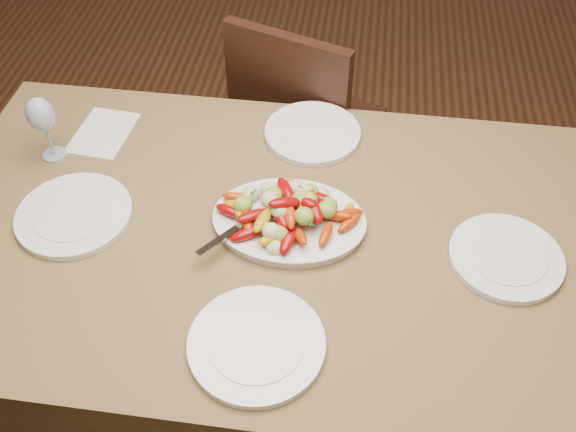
{
  "coord_description": "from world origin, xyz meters",
  "views": [
    {
      "loc": [
        -0.04,
        -0.91,
        1.96
      ],
      "look_at": [
        -0.18,
        0.14,
        0.82
      ],
      "focal_mm": 40.0,
      "sensor_mm": 36.0,
      "label": 1
    }
  ],
  "objects_px": {
    "dining_table": "(288,318)",
    "plate_right": "(506,258)",
    "chair_far": "(311,126)",
    "wine_glass": "(45,127)",
    "serving_platter": "(289,223)",
    "plate_far": "(312,133)",
    "plate_near": "(257,344)",
    "plate_left": "(74,215)"
  },
  "relations": [
    {
      "from": "plate_left",
      "to": "wine_glass",
      "type": "height_order",
      "value": "wine_glass"
    },
    {
      "from": "plate_far",
      "to": "chair_far",
      "type": "bearing_deg",
      "value": 95.49
    },
    {
      "from": "dining_table",
      "to": "wine_glass",
      "type": "height_order",
      "value": "wine_glass"
    },
    {
      "from": "plate_far",
      "to": "plate_right",
      "type": "bearing_deg",
      "value": -38.23
    },
    {
      "from": "chair_far",
      "to": "plate_near",
      "type": "relative_size",
      "value": 3.2
    },
    {
      "from": "dining_table",
      "to": "plate_far",
      "type": "relative_size",
      "value": 6.66
    },
    {
      "from": "dining_table",
      "to": "wine_glass",
      "type": "relative_size",
      "value": 8.98
    },
    {
      "from": "dining_table",
      "to": "plate_far",
      "type": "height_order",
      "value": "plate_far"
    },
    {
      "from": "serving_platter",
      "to": "wine_glass",
      "type": "relative_size",
      "value": 1.82
    },
    {
      "from": "chair_far",
      "to": "plate_left",
      "type": "bearing_deg",
      "value": 76.16
    },
    {
      "from": "plate_near",
      "to": "wine_glass",
      "type": "relative_size",
      "value": 1.45
    },
    {
      "from": "chair_far",
      "to": "plate_left",
      "type": "relative_size",
      "value": 3.25
    },
    {
      "from": "serving_platter",
      "to": "wine_glass",
      "type": "height_order",
      "value": "wine_glass"
    },
    {
      "from": "serving_platter",
      "to": "plate_left",
      "type": "xyz_separation_m",
      "value": [
        -0.55,
        -0.04,
        -0.0
      ]
    },
    {
      "from": "dining_table",
      "to": "serving_platter",
      "type": "distance_m",
      "value": 0.39
    },
    {
      "from": "chair_far",
      "to": "plate_right",
      "type": "relative_size",
      "value": 3.51
    },
    {
      "from": "dining_table",
      "to": "plate_left",
      "type": "height_order",
      "value": "plate_left"
    },
    {
      "from": "chair_far",
      "to": "plate_far",
      "type": "xyz_separation_m",
      "value": [
        0.04,
        -0.39,
        0.29
      ]
    },
    {
      "from": "serving_platter",
      "to": "wine_glass",
      "type": "bearing_deg",
      "value": 165.35
    },
    {
      "from": "plate_left",
      "to": "plate_far",
      "type": "bearing_deg",
      "value": 35.12
    },
    {
      "from": "dining_table",
      "to": "chair_far",
      "type": "xyz_separation_m",
      "value": [
        -0.02,
        0.77,
        0.1
      ]
    },
    {
      "from": "serving_platter",
      "to": "plate_left",
      "type": "relative_size",
      "value": 1.27
    },
    {
      "from": "chair_far",
      "to": "plate_far",
      "type": "bearing_deg",
      "value": 115.59
    },
    {
      "from": "dining_table",
      "to": "plate_right",
      "type": "xyz_separation_m",
      "value": [
        0.53,
        -0.02,
        0.39
      ]
    },
    {
      "from": "plate_left",
      "to": "wine_glass",
      "type": "bearing_deg",
      "value": 122.36
    },
    {
      "from": "plate_right",
      "to": "plate_far",
      "type": "xyz_separation_m",
      "value": [
        -0.51,
        0.4,
        0.0
      ]
    },
    {
      "from": "plate_right",
      "to": "wine_glass",
      "type": "xyz_separation_m",
      "value": [
        -1.21,
        0.22,
        0.09
      ]
    },
    {
      "from": "plate_far",
      "to": "wine_glass",
      "type": "bearing_deg",
      "value": -165.81
    },
    {
      "from": "plate_far",
      "to": "dining_table",
      "type": "bearing_deg",
      "value": -93.21
    },
    {
      "from": "plate_right",
      "to": "wine_glass",
      "type": "height_order",
      "value": "wine_glass"
    },
    {
      "from": "plate_right",
      "to": "plate_near",
      "type": "relative_size",
      "value": 0.91
    },
    {
      "from": "serving_platter",
      "to": "wine_glass",
      "type": "xyz_separation_m",
      "value": [
        -0.69,
        0.18,
        0.09
      ]
    },
    {
      "from": "plate_right",
      "to": "plate_far",
      "type": "height_order",
      "value": "same"
    },
    {
      "from": "dining_table",
      "to": "serving_platter",
      "type": "relative_size",
      "value": 4.95
    },
    {
      "from": "plate_near",
      "to": "wine_glass",
      "type": "bearing_deg",
      "value": 141.09
    },
    {
      "from": "serving_platter",
      "to": "plate_left",
      "type": "bearing_deg",
      "value": -175.68
    },
    {
      "from": "plate_right",
      "to": "dining_table",
      "type": "bearing_deg",
      "value": 178.02
    },
    {
      "from": "wine_glass",
      "to": "serving_platter",
      "type": "bearing_deg",
      "value": -14.65
    },
    {
      "from": "serving_platter",
      "to": "plate_left",
      "type": "height_order",
      "value": "serving_platter"
    },
    {
      "from": "chair_far",
      "to": "wine_glass",
      "type": "xyz_separation_m",
      "value": [
        -0.67,
        -0.57,
        0.39
      ]
    },
    {
      "from": "dining_table",
      "to": "serving_platter",
      "type": "xyz_separation_m",
      "value": [
        -0.0,
        0.02,
        0.39
      ]
    },
    {
      "from": "dining_table",
      "to": "plate_right",
      "type": "relative_size",
      "value": 6.79
    }
  ]
}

